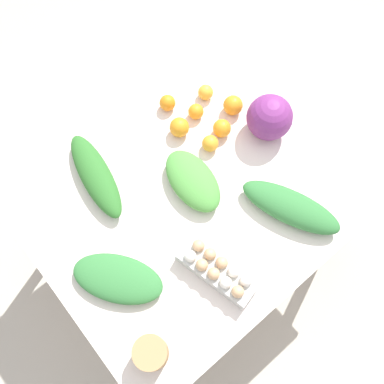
{
  "coord_description": "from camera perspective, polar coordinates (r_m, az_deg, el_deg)",
  "views": [
    {
      "loc": [
        0.4,
        0.48,
        2.28
      ],
      "look_at": [
        0.0,
        0.0,
        0.75
      ],
      "focal_mm": 40.0,
      "sensor_mm": 36.0,
      "label": 1
    }
  ],
  "objects": [
    {
      "name": "orange_5",
      "position": [
        1.83,
        -3.29,
        11.78
      ],
      "size": [
        0.07,
        0.07,
        0.07
      ],
      "primitive_type": "sphere",
      "color": "orange",
      "rests_on": "dining_table"
    },
    {
      "name": "orange_4",
      "position": [
        1.82,
        5.49,
        11.44
      ],
      "size": [
        0.08,
        0.08,
        0.08
      ],
      "primitive_type": "sphere",
      "color": "orange",
      "rests_on": "dining_table"
    },
    {
      "name": "orange_6",
      "position": [
        1.76,
        -1.69,
        8.61
      ],
      "size": [
        0.08,
        0.08,
        0.08
      ],
      "primitive_type": "sphere",
      "color": "orange",
      "rests_on": "dining_table"
    },
    {
      "name": "orange_3",
      "position": [
        1.86,
        1.83,
        13.15
      ],
      "size": [
        0.07,
        0.07,
        0.07
      ],
      "primitive_type": "sphere",
      "color": "#F9A833",
      "rests_on": "dining_table"
    },
    {
      "name": "egg_carton",
      "position": [
        1.54,
        3.4,
        -10.33
      ],
      "size": [
        0.17,
        0.32,
        0.09
      ],
      "rotation": [
        0.0,
        0.0,
        4.94
      ],
      "color": "#B7B7B2",
      "rests_on": "dining_table"
    },
    {
      "name": "cabbage_purple",
      "position": [
        1.75,
        10.3,
        9.75
      ],
      "size": [
        0.18,
        0.18,
        0.18
      ],
      "primitive_type": "sphere",
      "color": "#7A2D75",
      "rests_on": "dining_table"
    },
    {
      "name": "orange_1",
      "position": [
        1.73,
        2.45,
        6.49
      ],
      "size": [
        0.07,
        0.07,
        0.07
      ],
      "primitive_type": "sphere",
      "color": "orange",
      "rests_on": "dining_table"
    },
    {
      "name": "orange_0",
      "position": [
        1.81,
        0.53,
        10.68
      ],
      "size": [
        0.06,
        0.06,
        0.06
      ],
      "primitive_type": "sphere",
      "color": "orange",
      "rests_on": "dining_table"
    },
    {
      "name": "paper_bag",
      "position": [
        1.5,
        -5.49,
        -20.59
      ],
      "size": [
        0.11,
        0.11,
        0.11
      ],
      "primitive_type": "cylinder",
      "color": "#A87F51",
      "rests_on": "dining_table"
    },
    {
      "name": "ground_plane",
      "position": [
        2.36,
        0.0,
        -6.9
      ],
      "size": [
        8.0,
        8.0,
        0.0
      ],
      "primitive_type": "plane",
      "color": "#B2A899"
    },
    {
      "name": "greens_bunch_scallion",
      "position": [
        1.57,
        -9.87,
        -11.31
      ],
      "size": [
        0.33,
        0.37,
        0.06
      ],
      "primitive_type": "ellipsoid",
      "rotation": [
        0.0,
        0.0,
        5.33
      ],
      "color": "#337538",
      "rests_on": "dining_table"
    },
    {
      "name": "greens_bunch_chard",
      "position": [
        1.7,
        -12.72,
        2.17
      ],
      "size": [
        0.18,
        0.41,
        0.08
      ],
      "primitive_type": "ellipsoid",
      "rotation": [
        0.0,
        0.0,
        1.39
      ],
      "color": "#2D6B28",
      "rests_on": "dining_table"
    },
    {
      "name": "orange_2",
      "position": [
        1.76,
        4.0,
        8.47
      ],
      "size": [
        0.07,
        0.07,
        0.07
      ],
      "primitive_type": "sphere",
      "color": "orange",
      "rests_on": "dining_table"
    },
    {
      "name": "greens_bunch_dandelion",
      "position": [
        1.65,
        13.01,
        -1.97
      ],
      "size": [
        0.27,
        0.41,
        0.09
      ],
      "primitive_type": "ellipsoid",
      "rotation": [
        0.0,
        0.0,
        1.97
      ],
      "color": "#337538",
      "rests_on": "dining_table"
    },
    {
      "name": "greens_bunch_kale",
      "position": [
        1.65,
        0.09,
        1.53
      ],
      "size": [
        0.2,
        0.31,
        0.08
      ],
      "primitive_type": "ellipsoid",
      "rotation": [
        0.0,
        0.0,
        1.45
      ],
      "color": "#4C933D",
      "rests_on": "dining_table"
    },
    {
      "name": "dining_table",
      "position": [
        1.75,
        0.0,
        -1.36
      ],
      "size": [
        1.24,
        1.04,
        0.73
      ],
      "color": "silver",
      "rests_on": "ground_plane"
    }
  ]
}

